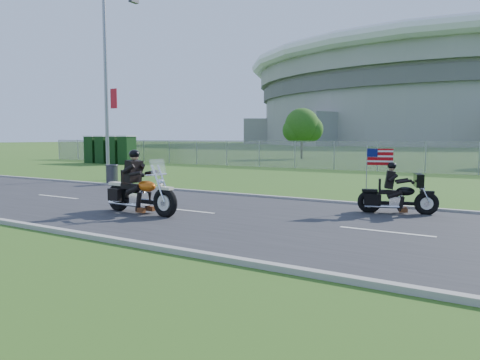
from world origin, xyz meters
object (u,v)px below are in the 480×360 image
Objects in this scene: porta_toilet_a at (127,151)px; porta_toilet_b at (115,150)px; porta_toilet_c at (104,150)px; trash_can at (112,175)px; motorcycle_follow at (397,197)px; porta_toilet_d at (93,150)px; motorcycle_lead at (140,194)px; streetlight at (109,71)px.

porta_toilet_a is 1.00× the size of porta_toilet_b.
porta_toilet_b is at bearing 0.00° from porta_toilet_c.
motorcycle_follow is at bearing -6.11° from trash_can.
motorcycle_follow is at bearing -25.42° from porta_toilet_d.
motorcycle_lead is 7.43m from motorcycle_follow.
porta_toilet_c reaches higher than motorcycle_follow.
streetlight reaches higher than trash_can.
streetlight is 18.40m from porta_toilet_d.
streetlight is at bearing -43.35° from porta_toilet_b.
porta_toilet_a reaches higher than motorcycle_lead.
porta_toilet_a and porta_toilet_b have the same top height.
trash_can is (-7.11, 5.42, -0.12)m from motorcycle_lead.
streetlight reaches higher than porta_toilet_b.
porta_toilet_a is at bearing 0.00° from porta_toilet_d.
porta_toilet_a and porta_toilet_c have the same top height.
porta_toilet_c is at bearing 0.00° from porta_toilet_d.
streetlight is at bearing 138.16° from trash_can.
streetlight is 4.35× the size of porta_toilet_d.
porta_toilet_a is at bearing 132.06° from motorcycle_follow.
porta_toilet_a is at bearing 139.87° from motorcycle_lead.
porta_toilet_a is 0.82× the size of motorcycle_lead.
streetlight is at bearing 148.83° from motorcycle_follow.
porta_toilet_b and porta_toilet_d have the same top height.
trash_can is (13.56, -12.70, -0.68)m from porta_toilet_b.
porta_toilet_b is 1.05× the size of motorcycle_follow.
trash_can is at bearing 145.78° from motorcycle_lead.
porta_toilet_b is at bearing 136.65° from streetlight.
porta_toilet_b is 2.45× the size of trash_can.
motorcycle_lead reaches higher than trash_can.
porta_toilet_d is at bearing 180.00° from porta_toilet_b.
motorcycle_lead is (19.27, -18.12, -0.56)m from porta_toilet_a.
motorcycle_lead is (20.67, -18.12, -0.56)m from porta_toilet_b.
porta_toilet_d is (-1.40, 0.00, 0.00)m from porta_toilet_c.
porta_toilet_c is at bearing 143.72° from motorcycle_lead.
porta_toilet_a is at bearing 132.91° from streetlight.
porta_toilet_b reaches higher than motorcycle_lead.
motorcycle_follow is (15.52, -3.35, -5.12)m from streetlight.
streetlight is at bearing -47.09° from porta_toilet_a.
streetlight reaches higher than motorcycle_follow.
porta_toilet_d reaches higher than motorcycle_follow.
streetlight reaches higher than porta_toilet_a.
trash_can is (12.16, -12.70, -0.68)m from porta_toilet_a.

